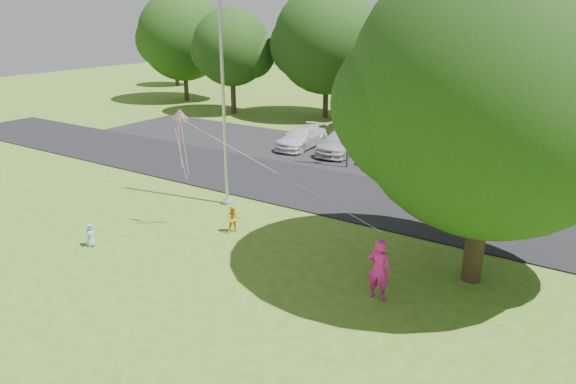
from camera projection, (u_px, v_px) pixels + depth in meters
The scene contains 14 objects.
ground at pixel (215, 266), 17.63m from camera, with size 120.00×120.00×0.00m, color #466F1D.
park_road at pixel (337, 192), 24.76m from camera, with size 60.00×6.00×0.06m, color black.
parking_strip at pixel (389, 161), 29.91m from camera, with size 42.00×7.00×0.06m, color black.
flagpole at pixel (224, 113), 22.01m from camera, with size 0.50×0.50×10.00m.
street_lamp at pixel (353, 108), 27.53m from camera, with size 1.53×0.69×5.65m.
trash_can at pixel (425, 175), 25.96m from camera, with size 0.56×0.56×0.89m.
big_tree at pixel (490, 99), 14.79m from camera, with size 9.24×8.57×10.36m.
tree_row at pixel (467, 53), 34.14m from camera, with size 64.35×11.94×10.88m.
horizon_trees at pixel (528, 64), 40.99m from camera, with size 77.46×7.20×7.02m.
parked_cars at pixel (393, 149), 29.69m from camera, with size 13.68×5.13×1.45m.
woman at pixel (379, 269), 15.36m from camera, with size 0.71×0.46×1.94m, color #F5209F.
child_yellow at pixel (234, 220), 20.13m from camera, with size 0.54×0.42×1.11m, color gold.
child_blue at pixel (91, 235), 18.98m from camera, with size 0.44×0.29×0.90m, color #8BBDD5.
kite at pixel (185, 131), 19.15m from camera, with size 8.84×1.01×2.83m.
Camera 1 is at (10.68, -11.91, 8.24)m, focal length 32.00 mm.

